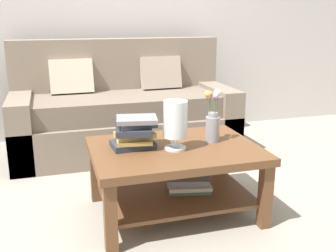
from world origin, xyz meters
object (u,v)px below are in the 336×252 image
coffee_table (176,166)px  flower_pitcher (213,121)px  couch (124,113)px  glass_hurricane_vase (175,121)px  book_stack_main (134,133)px

coffee_table → flower_pitcher: 0.39m
couch → glass_hurricane_vase: size_ratio=6.67×
coffee_table → glass_hurricane_vase: 0.32m
couch → flower_pitcher: bearing=-75.9°
couch → coffee_table: 1.43m
couch → coffee_table: couch is taller
coffee_table → couch: bearing=93.0°
glass_hurricane_vase → flower_pitcher: flower_pitcher is taller
couch → book_stack_main: (-0.18, -1.36, 0.20)m
coffee_table → glass_hurricane_vase: bearing=-110.9°
flower_pitcher → coffee_table: bearing=-170.7°
couch → book_stack_main: couch is taller
coffee_table → book_stack_main: bearing=166.3°
flower_pitcher → book_stack_main: bearing=178.1°
book_stack_main → glass_hurricane_vase: bearing=-23.9°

